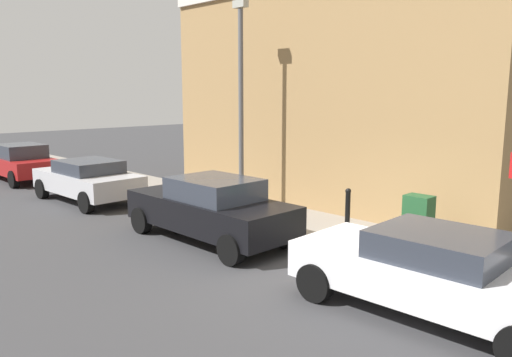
{
  "coord_description": "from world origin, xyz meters",
  "views": [
    {
      "loc": [
        -7.55,
        -5.73,
        3.39
      ],
      "look_at": [
        1.43,
        3.42,
        1.2
      ],
      "focal_mm": 35.14,
      "sensor_mm": 36.0,
      "label": 1
    }
  ],
  "objects_px": {
    "car_black": "(211,208)",
    "lamppost": "(241,96)",
    "car_red": "(20,162)",
    "bollard_near_cabinet": "(348,208)",
    "car_silver": "(88,179)",
    "bollard_far_kerb": "(264,202)",
    "car_white": "(432,271)",
    "utility_cabinet": "(418,224)"
  },
  "relations": [
    {
      "from": "car_black",
      "to": "lamppost",
      "type": "xyz_separation_m",
      "value": [
        2.44,
        1.6,
        2.54
      ]
    },
    {
      "from": "car_red",
      "to": "bollard_near_cabinet",
      "type": "relative_size",
      "value": 4.04
    },
    {
      "from": "bollard_near_cabinet",
      "to": "lamppost",
      "type": "bearing_deg",
      "value": 90.43
    },
    {
      "from": "car_red",
      "to": "car_silver",
      "type": "bearing_deg",
      "value": -179.14
    },
    {
      "from": "bollard_near_cabinet",
      "to": "bollard_far_kerb",
      "type": "height_order",
      "value": "same"
    },
    {
      "from": "bollard_near_cabinet",
      "to": "car_white",
      "type": "bearing_deg",
      "value": -127.4
    },
    {
      "from": "car_black",
      "to": "bollard_far_kerb",
      "type": "bearing_deg",
      "value": -96.53
    },
    {
      "from": "car_white",
      "to": "utility_cabinet",
      "type": "relative_size",
      "value": 3.74
    },
    {
      "from": "car_white",
      "to": "bollard_far_kerb",
      "type": "bearing_deg",
      "value": -19.34
    },
    {
      "from": "utility_cabinet",
      "to": "bollard_far_kerb",
      "type": "relative_size",
      "value": 1.11
    },
    {
      "from": "bollard_near_cabinet",
      "to": "lamppost",
      "type": "xyz_separation_m",
      "value": [
        -0.03,
        3.67,
        2.6
      ]
    },
    {
      "from": "car_red",
      "to": "bollard_near_cabinet",
      "type": "xyz_separation_m",
      "value": [
        2.63,
        -13.62,
        -0.03
      ]
    },
    {
      "from": "car_red",
      "to": "car_black",
      "type": "bearing_deg",
      "value": -179.59
    },
    {
      "from": "car_white",
      "to": "bollard_near_cabinet",
      "type": "relative_size",
      "value": 4.14
    },
    {
      "from": "car_white",
      "to": "bollard_far_kerb",
      "type": "height_order",
      "value": "car_white"
    },
    {
      "from": "car_red",
      "to": "bollard_far_kerb",
      "type": "bearing_deg",
      "value": -171.94
    },
    {
      "from": "car_silver",
      "to": "lamppost",
      "type": "distance_m",
      "value": 5.72
    },
    {
      "from": "bollard_near_cabinet",
      "to": "bollard_far_kerb",
      "type": "bearing_deg",
      "value": 115.22
    },
    {
      "from": "utility_cabinet",
      "to": "bollard_near_cabinet",
      "type": "xyz_separation_m",
      "value": [
        0.1,
        1.84,
        0.02
      ]
    },
    {
      "from": "car_black",
      "to": "lamppost",
      "type": "bearing_deg",
      "value": -56.99
    },
    {
      "from": "car_black",
      "to": "car_silver",
      "type": "height_order",
      "value": "car_black"
    },
    {
      "from": "utility_cabinet",
      "to": "bollard_near_cabinet",
      "type": "bearing_deg",
      "value": 86.89
    },
    {
      "from": "car_black",
      "to": "car_red",
      "type": "relative_size",
      "value": 1.04
    },
    {
      "from": "car_red",
      "to": "utility_cabinet",
      "type": "relative_size",
      "value": 3.65
    },
    {
      "from": "utility_cabinet",
      "to": "bollard_far_kerb",
      "type": "xyz_separation_m",
      "value": [
        -0.79,
        3.73,
        0.02
      ]
    },
    {
      "from": "car_silver",
      "to": "utility_cabinet",
      "type": "relative_size",
      "value": 3.57
    },
    {
      "from": "bollard_far_kerb",
      "to": "lamppost",
      "type": "distance_m",
      "value": 3.26
    },
    {
      "from": "utility_cabinet",
      "to": "lamppost",
      "type": "xyz_separation_m",
      "value": [
        0.07,
        5.51,
        2.62
      ]
    },
    {
      "from": "car_white",
      "to": "car_red",
      "type": "height_order",
      "value": "car_red"
    },
    {
      "from": "bollard_far_kerb",
      "to": "lamppost",
      "type": "bearing_deg",
      "value": 64.02
    },
    {
      "from": "car_white",
      "to": "lamppost",
      "type": "xyz_separation_m",
      "value": [
        2.56,
        7.06,
        2.6
      ]
    },
    {
      "from": "utility_cabinet",
      "to": "bollard_near_cabinet",
      "type": "relative_size",
      "value": 1.11
    },
    {
      "from": "car_silver",
      "to": "car_red",
      "type": "xyz_separation_m",
      "value": [
        -0.12,
        5.5,
        0.03
      ]
    },
    {
      "from": "car_silver",
      "to": "bollard_near_cabinet",
      "type": "relative_size",
      "value": 3.95
    },
    {
      "from": "car_black",
      "to": "car_silver",
      "type": "xyz_separation_m",
      "value": [
        -0.04,
        6.05,
        -0.06
      ]
    },
    {
      "from": "car_white",
      "to": "car_black",
      "type": "height_order",
      "value": "car_black"
    },
    {
      "from": "car_black",
      "to": "utility_cabinet",
      "type": "height_order",
      "value": "car_black"
    },
    {
      "from": "bollard_near_cabinet",
      "to": "utility_cabinet",
      "type": "bearing_deg",
      "value": -93.11
    },
    {
      "from": "car_silver",
      "to": "bollard_far_kerb",
      "type": "bearing_deg",
      "value": -166.95
    },
    {
      "from": "car_silver",
      "to": "lamppost",
      "type": "height_order",
      "value": "lamppost"
    },
    {
      "from": "car_silver",
      "to": "bollard_far_kerb",
      "type": "relative_size",
      "value": 3.95
    },
    {
      "from": "lamppost",
      "to": "car_red",
      "type": "bearing_deg",
      "value": 104.67
    }
  ]
}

